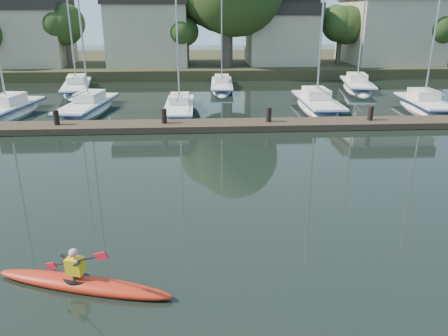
{
  "coord_description": "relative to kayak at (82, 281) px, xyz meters",
  "views": [
    {
      "loc": [
        -1.1,
        -10.46,
        6.41
      ],
      "look_at": [
        -0.2,
        3.95,
        1.2
      ],
      "focal_mm": 35.0,
      "sensor_mm": 36.0,
      "label": 1
    }
  ],
  "objects": [
    {
      "name": "ground",
      "position": [
        4.01,
        1.18,
        -0.18
      ],
      "size": [
        160.0,
        160.0,
        0.0
      ],
      "primitive_type": "plane",
      "color": "black",
      "rests_on": "ground"
    },
    {
      "name": "kayak",
      "position": [
        0.0,
        0.0,
        0.0
      ],
      "size": [
        4.67,
        1.94,
        1.5
      ],
      "rotation": [
        0.0,
        0.0,
        -0.29
      ],
      "color": "#B53A0D",
      "rests_on": "ground"
    },
    {
      "name": "dock",
      "position": [
        4.01,
        15.18,
        0.02
      ],
      "size": [
        34.0,
        2.0,
        1.8
      ],
      "color": "#413425",
      "rests_on": "ground"
    },
    {
      "name": "sailboat_0",
      "position": [
        -9.53,
        19.45,
        -0.39
      ],
      "size": [
        3.49,
        8.34,
        12.83
      ],
      "rotation": [
        0.0,
        0.0,
        -0.16
      ],
      "color": "white",
      "rests_on": "ground"
    },
    {
      "name": "sailboat_1",
      "position": [
        -4.48,
        20.38,
        -0.37
      ],
      "size": [
        3.37,
        8.91,
        14.21
      ],
      "rotation": [
        0.0,
        0.0,
        -0.14
      ],
      "color": "white",
      "rests_on": "ground"
    },
    {
      "name": "sailboat_2",
      "position": [
        1.72,
        19.68,
        -0.35
      ],
      "size": [
        2.0,
        8.26,
        13.65
      ],
      "rotation": [
        0.0,
        0.0,
        -0.01
      ],
      "color": "white",
      "rests_on": "ground"
    },
    {
      "name": "sailboat_3",
      "position": [
        11.24,
        20.31,
        -0.39
      ],
      "size": [
        2.41,
        8.77,
        14.09
      ],
      "rotation": [
        0.0,
        0.0,
        -0.01
      ],
      "color": "white",
      "rests_on": "ground"
    },
    {
      "name": "sailboat_4",
      "position": [
        18.59,
        19.57,
        -0.39
      ],
      "size": [
        2.74,
        7.63,
        12.74
      ],
      "rotation": [
        0.0,
        0.0,
        -0.07
      ],
      "color": "white",
      "rests_on": "ground"
    },
    {
      "name": "sailboat_5",
      "position": [
        -7.27,
        28.52,
        -0.37
      ],
      "size": [
        3.73,
        9.48,
        15.31
      ],
      "rotation": [
        0.0,
        0.0,
        0.18
      ],
      "color": "white",
      "rests_on": "ground"
    },
    {
      "name": "sailboat_6",
      "position": [
        5.09,
        28.97,
        -0.35
      ],
      "size": [
        2.31,
        8.93,
        14.06
      ],
      "rotation": [
        0.0,
        0.0,
        -0.05
      ],
      "color": "white",
      "rests_on": "ground"
    },
    {
      "name": "sailboat_7",
      "position": [
        16.87,
        28.13,
        -0.38
      ],
      "size": [
        3.71,
        8.67,
        13.55
      ],
      "rotation": [
        0.0,
        0.0,
        -0.18
      ],
      "color": "white",
      "rests_on": "ground"
    },
    {
      "name": "shore",
      "position": [
        5.62,
        41.47,
        3.05
      ],
      "size": [
        90.0,
        25.25,
        12.75
      ],
      "color": "#2E351A",
      "rests_on": "ground"
    }
  ]
}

